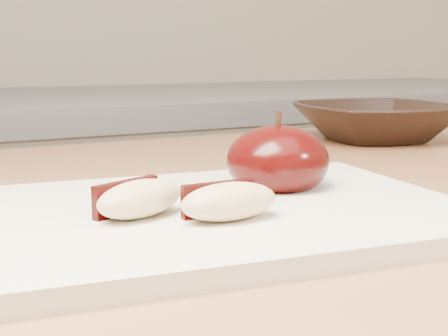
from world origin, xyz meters
name	(u,v)px	position (x,y,z in m)	size (l,w,h in m)	color
back_cabinet	(65,333)	(0.00, 1.20, 0.47)	(2.40, 0.62, 0.94)	silver
cutting_board	(224,213)	(-0.07, 0.40, 0.91)	(0.32, 0.24, 0.01)	silver
apple_half	(278,161)	(-0.01, 0.43, 0.93)	(0.09, 0.09, 0.07)	black
apple_wedge_a	(139,198)	(-0.13, 0.40, 0.92)	(0.07, 0.05, 0.02)	#D7B888
apple_wedge_b	(228,201)	(-0.09, 0.37, 0.92)	(0.06, 0.03, 0.02)	#D7B888
bowl	(375,122)	(0.30, 0.67, 0.92)	(0.20, 0.20, 0.05)	black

